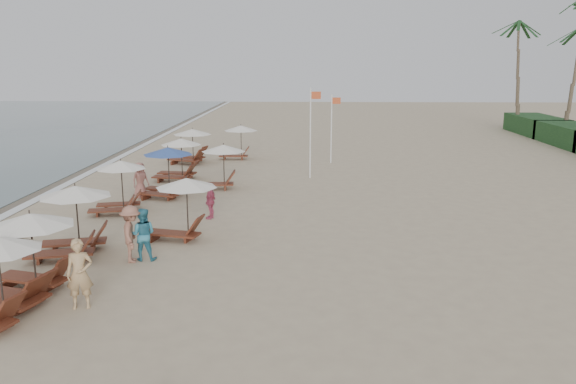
{
  "coord_description": "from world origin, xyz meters",
  "views": [
    {
      "loc": [
        1.44,
        -15.66,
        6.28
      ],
      "look_at": [
        0.73,
        6.63,
        1.3
      ],
      "focal_mm": 36.23,
      "sensor_mm": 36.0,
      "label": 1
    }
  ],
  "objects_px": {
    "lounger_station_5": "(177,161)",
    "beachgoer_far_b": "(140,180)",
    "lounger_station_3": "(117,187)",
    "lounger_station_6": "(189,146)",
    "beachgoer_mid_a": "(143,234)",
    "inland_station_0": "(180,203)",
    "beachgoer_far_a": "(210,201)",
    "beachgoer_near": "(80,274)",
    "lounger_station_2": "(70,223)",
    "lounger_station_1": "(24,257)",
    "flag_pole_near": "(311,129)",
    "inland_station_1": "(218,164)",
    "beachgoer_mid_b": "(131,234)",
    "inland_station_2": "(238,138)",
    "lounger_station_4": "(164,172)"
  },
  "relations": [
    {
      "from": "lounger_station_5",
      "to": "beachgoer_near",
      "type": "distance_m",
      "value": 16.96
    },
    {
      "from": "lounger_station_2",
      "to": "flag_pole_near",
      "type": "relative_size",
      "value": 0.56
    },
    {
      "from": "lounger_station_2",
      "to": "beachgoer_mid_a",
      "type": "xyz_separation_m",
      "value": [
        2.51,
        -0.32,
        -0.25
      ]
    },
    {
      "from": "lounger_station_3",
      "to": "beachgoer_far_a",
      "type": "distance_m",
      "value": 4.21
    },
    {
      "from": "lounger_station_3",
      "to": "inland_station_1",
      "type": "distance_m",
      "value": 6.11
    },
    {
      "from": "inland_station_0",
      "to": "inland_station_1",
      "type": "bearing_deg",
      "value": 89.37
    },
    {
      "from": "lounger_station_1",
      "to": "beachgoer_far_b",
      "type": "xyz_separation_m",
      "value": [
        -0.23,
        12.01,
        -0.29
      ]
    },
    {
      "from": "lounger_station_3",
      "to": "beachgoer_mid_a",
      "type": "height_order",
      "value": "lounger_station_3"
    },
    {
      "from": "beachgoer_mid_a",
      "to": "flag_pole_near",
      "type": "bearing_deg",
      "value": -112.69
    },
    {
      "from": "inland_station_0",
      "to": "flag_pole_near",
      "type": "distance_m",
      "value": 12.69
    },
    {
      "from": "inland_station_2",
      "to": "lounger_station_2",
      "type": "bearing_deg",
      "value": -99.24
    },
    {
      "from": "inland_station_2",
      "to": "beachgoer_far_a",
      "type": "relative_size",
      "value": 1.78
    },
    {
      "from": "lounger_station_2",
      "to": "lounger_station_5",
      "type": "bearing_deg",
      "value": 86.77
    },
    {
      "from": "lounger_station_3",
      "to": "lounger_station_6",
      "type": "xyz_separation_m",
      "value": [
        0.51,
        12.65,
        -0.06
      ]
    },
    {
      "from": "lounger_station_5",
      "to": "lounger_station_6",
      "type": "xyz_separation_m",
      "value": [
        -0.46,
        5.55,
        0.01
      ]
    },
    {
      "from": "beachgoer_near",
      "to": "beachgoer_mid_b",
      "type": "height_order",
      "value": "beachgoer_near"
    },
    {
      "from": "lounger_station_5",
      "to": "inland_station_1",
      "type": "relative_size",
      "value": 0.95
    },
    {
      "from": "beachgoer_mid_a",
      "to": "lounger_station_1",
      "type": "bearing_deg",
      "value": 50.96
    },
    {
      "from": "lounger_station_3",
      "to": "lounger_station_1",
      "type": "bearing_deg",
      "value": -87.63
    },
    {
      "from": "inland_station_0",
      "to": "beachgoer_mid_a",
      "type": "bearing_deg",
      "value": -107.05
    },
    {
      "from": "lounger_station_2",
      "to": "inland_station_1",
      "type": "bearing_deg",
      "value": 72.73
    },
    {
      "from": "lounger_station_6",
      "to": "beachgoer_near",
      "type": "xyz_separation_m",
      "value": [
        1.66,
        -22.46,
        -0.12
      ]
    },
    {
      "from": "lounger_station_1",
      "to": "inland_station_1",
      "type": "bearing_deg",
      "value": 77.19
    },
    {
      "from": "inland_station_2",
      "to": "flag_pole_near",
      "type": "xyz_separation_m",
      "value": [
        4.77,
        -6.24,
        1.32
      ]
    },
    {
      "from": "inland_station_0",
      "to": "beachgoer_far_a",
      "type": "distance_m",
      "value": 2.97
    },
    {
      "from": "lounger_station_2",
      "to": "beachgoer_far_b",
      "type": "xyz_separation_m",
      "value": [
        -0.11,
        8.62,
        -0.27
      ]
    },
    {
      "from": "lounger_station_5",
      "to": "inland_station_0",
      "type": "relative_size",
      "value": 0.96
    },
    {
      "from": "lounger_station_5",
      "to": "beachgoer_far_b",
      "type": "xyz_separation_m",
      "value": [
        -0.83,
        -4.17,
        -0.21
      ]
    },
    {
      "from": "lounger_station_4",
      "to": "beachgoer_near",
      "type": "distance_m",
      "value": 12.86
    },
    {
      "from": "beachgoer_mid_a",
      "to": "beachgoer_far_a",
      "type": "relative_size",
      "value": 1.17
    },
    {
      "from": "lounger_station_5",
      "to": "lounger_station_6",
      "type": "bearing_deg",
      "value": 94.78
    },
    {
      "from": "beachgoer_far_b",
      "to": "beachgoer_mid_a",
      "type": "bearing_deg",
      "value": -119.58
    },
    {
      "from": "lounger_station_3",
      "to": "inland_station_2",
      "type": "relative_size",
      "value": 0.93
    },
    {
      "from": "flag_pole_near",
      "to": "lounger_station_1",
      "type": "bearing_deg",
      "value": -114.83
    },
    {
      "from": "lounger_station_5",
      "to": "inland_station_2",
      "type": "relative_size",
      "value": 1.02
    },
    {
      "from": "flag_pole_near",
      "to": "lounger_station_5",
      "type": "bearing_deg",
      "value": -173.21
    },
    {
      "from": "beachgoer_near",
      "to": "beachgoer_far_a",
      "type": "bearing_deg",
      "value": 63.54
    },
    {
      "from": "flag_pole_near",
      "to": "beachgoer_far_a",
      "type": "bearing_deg",
      "value": -115.24
    },
    {
      "from": "lounger_station_5",
      "to": "inland_station_0",
      "type": "xyz_separation_m",
      "value": [
        2.49,
        -10.8,
        0.28
      ]
    },
    {
      "from": "lounger_station_5",
      "to": "beachgoer_near",
      "type": "height_order",
      "value": "lounger_station_5"
    },
    {
      "from": "lounger_station_1",
      "to": "lounger_station_6",
      "type": "bearing_deg",
      "value": 89.64
    },
    {
      "from": "inland_station_1",
      "to": "flag_pole_near",
      "type": "bearing_deg",
      "value": 32.7
    },
    {
      "from": "inland_station_0",
      "to": "beachgoer_mid_b",
      "type": "distance_m",
      "value": 2.73
    },
    {
      "from": "inland_station_0",
      "to": "beachgoer_mid_b",
      "type": "relative_size",
      "value": 1.5
    },
    {
      "from": "lounger_station_5",
      "to": "beachgoer_mid_a",
      "type": "bearing_deg",
      "value": -82.26
    },
    {
      "from": "flag_pole_near",
      "to": "lounger_station_3",
      "type": "bearing_deg",
      "value": -136.04
    },
    {
      "from": "lounger_station_4",
      "to": "lounger_station_6",
      "type": "bearing_deg",
      "value": 94.54
    },
    {
      "from": "inland_station_2",
      "to": "beachgoer_near",
      "type": "bearing_deg",
      "value": -93.15
    },
    {
      "from": "inland_station_0",
      "to": "inland_station_2",
      "type": "bearing_deg",
      "value": 89.93
    },
    {
      "from": "beachgoer_near",
      "to": "inland_station_1",
      "type": "bearing_deg",
      "value": 70.34
    }
  ]
}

